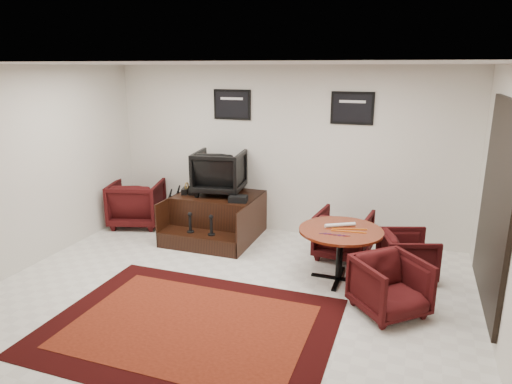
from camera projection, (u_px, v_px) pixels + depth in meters
ground at (225, 296)px, 5.69m from camera, size 6.00×6.00×0.00m
room_shell at (260, 156)px, 5.19m from camera, size 6.02×5.02×2.81m
area_rug at (190, 326)px, 5.03m from camera, size 3.11×2.33×0.01m
shine_podium at (217, 217)px, 7.65m from camera, size 1.37×1.41×0.71m
shine_chair at (219, 170)px, 7.57m from camera, size 0.87×0.83×0.80m
shoes_pair at (189, 191)px, 7.66m from camera, size 0.28×0.31×0.10m
polish_kit at (238, 199)px, 7.18m from camera, size 0.31×0.24×0.10m
umbrella_black at (166, 211)px, 7.68m from camera, size 0.31×0.12×0.84m
umbrella_hooked at (174, 207)px, 7.80m from camera, size 0.33×0.12×0.88m
armchair_side at (137, 201)px, 8.16m from camera, size 1.05×1.02×0.89m
meeting_table at (341, 236)px, 5.97m from camera, size 1.10×1.10×0.72m
table_chair_back at (343, 232)px, 6.79m from camera, size 0.83×0.79×0.78m
table_chair_window at (407, 253)px, 6.13m from camera, size 0.81×0.84×0.69m
table_chair_corner at (390, 283)px, 5.22m from camera, size 0.98×0.98×0.74m
paper_roll at (340, 225)px, 6.04m from camera, size 0.39×0.26×0.05m
table_clutter at (346, 231)px, 5.87m from camera, size 0.57×0.36×0.01m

